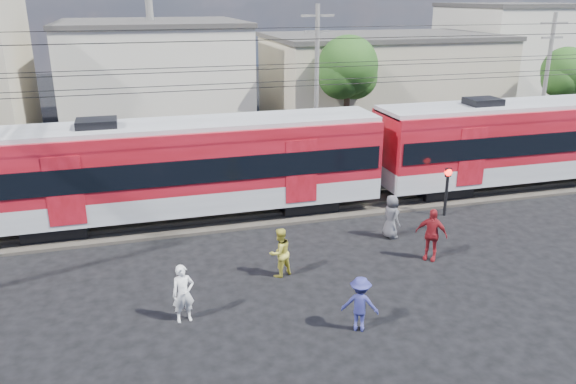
% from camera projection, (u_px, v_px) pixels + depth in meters
% --- Properties ---
extents(ground, '(120.00, 120.00, 0.00)m').
position_uv_depth(ground, '(284.00, 311.00, 16.72)').
color(ground, black).
rests_on(ground, ground).
extents(track_bed, '(70.00, 3.40, 0.12)m').
position_uv_depth(track_bed, '(234.00, 214.00, 23.96)').
color(track_bed, '#2D2823').
rests_on(track_bed, ground).
extents(rail_near, '(70.00, 0.12, 0.12)m').
position_uv_depth(rail_near, '(237.00, 218.00, 23.24)').
color(rail_near, '#59544C').
rests_on(rail_near, track_bed).
extents(rail_far, '(70.00, 0.12, 0.12)m').
position_uv_depth(rail_far, '(231.00, 206.00, 24.60)').
color(rail_far, '#59544C').
rests_on(rail_far, track_bed).
extents(commuter_train, '(50.30, 3.08, 4.17)m').
position_uv_depth(commuter_train, '(190.00, 165.00, 22.74)').
color(commuter_train, black).
rests_on(commuter_train, ground).
extents(building_midwest, '(12.24, 12.24, 7.30)m').
position_uv_depth(building_midwest, '(154.00, 74.00, 39.51)').
color(building_midwest, beige).
rests_on(building_midwest, ground).
extents(building_mideast, '(16.32, 10.20, 6.30)m').
position_uv_depth(building_mideast, '(380.00, 78.00, 41.08)').
color(building_mideast, tan).
rests_on(building_mideast, ground).
extents(building_east, '(10.20, 10.20, 8.30)m').
position_uv_depth(building_east, '(512.00, 54.00, 47.99)').
color(building_east, beige).
rests_on(building_east, ground).
extents(utility_pole_mid, '(1.80, 0.24, 8.50)m').
position_uv_depth(utility_pole_mid, '(317.00, 81.00, 30.39)').
color(utility_pole_mid, slate).
rests_on(utility_pole_mid, ground).
extents(utility_pole_east, '(1.80, 0.24, 8.00)m').
position_uv_depth(utility_pole_east, '(546.00, 78.00, 33.18)').
color(utility_pole_east, slate).
rests_on(utility_pole_east, ground).
extents(tree_near, '(3.82, 3.64, 6.72)m').
position_uv_depth(tree_near, '(350.00, 69.00, 33.97)').
color(tree_near, '#382619').
rests_on(tree_near, ground).
extents(tree_far, '(3.36, 3.12, 5.76)m').
position_uv_depth(tree_far, '(566.00, 74.00, 37.16)').
color(tree_far, '#382619').
rests_on(tree_far, ground).
extents(pedestrian_a, '(0.68, 0.49, 1.74)m').
position_uv_depth(pedestrian_a, '(183.00, 294.00, 15.96)').
color(pedestrian_a, white).
rests_on(pedestrian_a, ground).
extents(pedestrian_b, '(1.01, 0.91, 1.69)m').
position_uv_depth(pedestrian_b, '(280.00, 252.00, 18.57)').
color(pedestrian_b, gold).
rests_on(pedestrian_b, ground).
extents(pedestrian_c, '(1.20, 1.01, 1.62)m').
position_uv_depth(pedestrian_c, '(360.00, 304.00, 15.54)').
color(pedestrian_c, navy).
rests_on(pedestrian_c, ground).
extents(pedestrian_d, '(1.14, 1.09, 1.91)m').
position_uv_depth(pedestrian_d, '(431.00, 234.00, 19.72)').
color(pedestrian_d, maroon).
rests_on(pedestrian_d, ground).
extents(pedestrian_e, '(0.71, 0.94, 1.73)m').
position_uv_depth(pedestrian_e, '(391.00, 216.00, 21.55)').
color(pedestrian_e, '#49494E').
rests_on(pedestrian_e, ground).
extents(car_silver, '(4.26, 1.95, 1.42)m').
position_uv_depth(car_silver, '(541.00, 139.00, 33.87)').
color(car_silver, silver).
rests_on(car_silver, ground).
extents(crossing_signal, '(0.31, 0.31, 2.11)m').
position_uv_depth(crossing_signal, '(447.00, 183.00, 23.52)').
color(crossing_signal, black).
rests_on(crossing_signal, ground).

